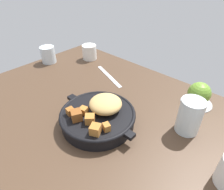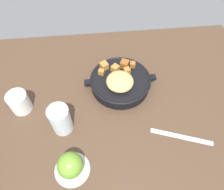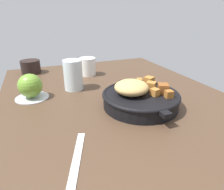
{
  "view_description": "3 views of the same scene",
  "coord_description": "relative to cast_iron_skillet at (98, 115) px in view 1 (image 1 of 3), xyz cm",
  "views": [
    {
      "loc": [
        32.73,
        -34.85,
        43.64
      ],
      "look_at": [
        -2.5,
        3.31,
        6.65
      ],
      "focal_mm": 30.98,
      "sensor_mm": 36.0,
      "label": 1
    },
    {
      "loc": [
        7.1,
        47.66,
        67.69
      ],
      "look_at": [
        2.41,
        2.27,
        3.39
      ],
      "focal_mm": 33.95,
      "sensor_mm": 36.0,
      "label": 2
    },
    {
      "loc": [
        -50.13,
        24.22,
        27.87
      ],
      "look_at": [
        -2.23,
        5.43,
        5.62
      ],
      "focal_mm": 31.64,
      "sensor_mm": 36.0,
      "label": 3
    }
  ],
  "objects": [
    {
      "name": "water_glass_short",
      "position": [
        -50.72,
        14.0,
        0.88
      ],
      "size": [
        7.09,
        7.09,
        8.12
      ],
      "primitive_type": "cylinder",
      "color": "silver",
      "rests_on": "ground_plane"
    },
    {
      "name": "saucer_plate",
      "position": [
        18.91,
        31.31,
        -2.88
      ],
      "size": [
        11.08,
        11.08,
        0.6
      ],
      "primitive_type": "cylinder",
      "color": "#B7BABF",
      "rests_on": "ground_plane"
    },
    {
      "name": "water_glass_tall",
      "position": [
        22.08,
        16.16,
        2.41
      ],
      "size": [
        7.01,
        7.01,
        11.19
      ],
      "primitive_type": "cylinder",
      "color": "silver",
      "rests_on": "ground_plane"
    },
    {
      "name": "red_apple",
      "position": [
        18.91,
        31.31,
        1.4
      ],
      "size": [
        7.97,
        7.97,
        7.97
      ],
      "primitive_type": "sphere",
      "color": "olive",
      "rests_on": "saucer_plate"
    },
    {
      "name": "cast_iron_skillet",
      "position": [
        0.0,
        0.0,
        0.0
      ],
      "size": [
        28.16,
        23.83,
        8.69
      ],
      "color": "black",
      "rests_on": "ground_plane"
    },
    {
      "name": "butter_knife",
      "position": [
        -18.29,
        24.08,
        -3.0
      ],
      "size": [
        20.45,
        8.66,
        0.36
      ],
      "primitive_type": "cube",
      "rotation": [
        0.0,
        0.0,
        -0.34
      ],
      "color": "silver",
      "rests_on": "ground_plane"
    },
    {
      "name": "ground_plane",
      "position": [
        1.46,
        4.11,
        -4.38
      ],
      "size": [
        116.83,
        76.63,
        2.4
      ],
      "primitive_type": "cube",
      "color": "#473323"
    },
    {
      "name": "ceramic_mug_white",
      "position": [
        -38.53,
        30.74,
        0.52
      ],
      "size": [
        7.24,
        7.24,
        7.39
      ],
      "primitive_type": "cylinder",
      "color": "silver",
      "rests_on": "ground_plane"
    }
  ]
}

